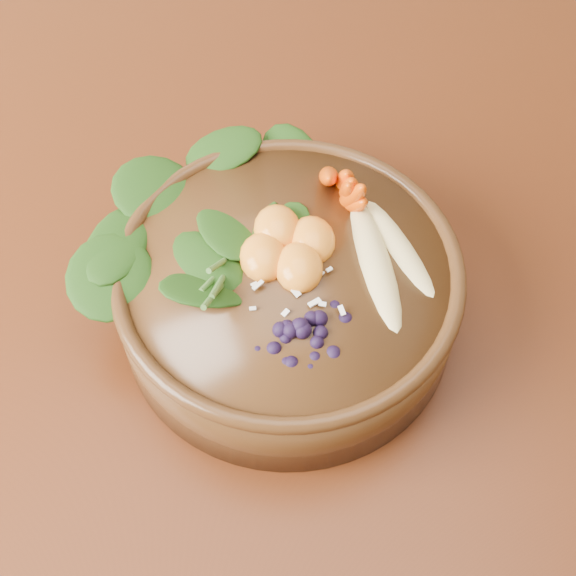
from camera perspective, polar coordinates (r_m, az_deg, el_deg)
The scene contains 9 objects.
ground at distance 1.42m, azimuth 0.46°, elevation -17.12°, with size 4.00×4.00×0.00m, color #381E0F.
dining_table at distance 0.82m, azimuth 0.77°, elevation -3.42°, with size 1.60×0.90×0.75m.
stoneware_bowl at distance 0.68m, azimuth 0.00°, elevation -0.47°, with size 0.29×0.29×0.08m, color #4B2D15.
kale_heap at distance 0.67m, azimuth -4.44°, elevation 6.26°, with size 0.19×0.17×0.04m, color #1D3F10, non-canonical shape.
carrot_cluster at distance 0.68m, azimuth 3.62°, elevation 9.14°, with size 0.06×0.06×0.08m, color #E94500, non-canonical shape.
banana_halves at distance 0.65m, azimuth 7.21°, elevation 3.11°, with size 0.08×0.16×0.03m.
mandarin_cluster at distance 0.65m, azimuth -0.01°, elevation 3.53°, with size 0.08×0.09×0.03m, color orange, non-canonical shape.
blueberry_pile at distance 0.60m, azimuth 0.96°, elevation -2.03°, with size 0.13×0.10×0.04m, color black, non-canonical shape.
coconut_flakes at distance 0.64m, azimuth 0.39°, elevation 0.20°, with size 0.09×0.07×0.01m, color white, non-canonical shape.
Camera 1 is at (-0.05, -0.41, 1.36)m, focal length 50.00 mm.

